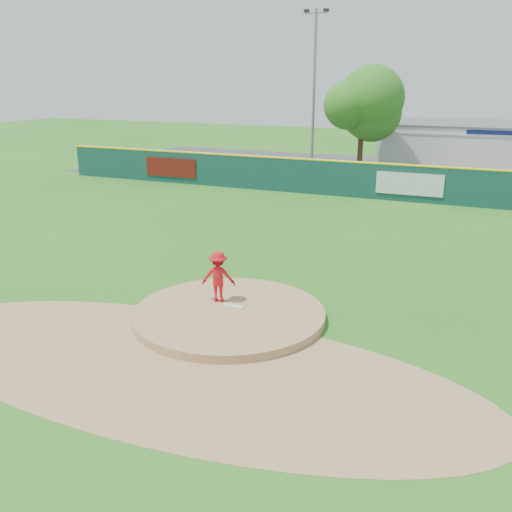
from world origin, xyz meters
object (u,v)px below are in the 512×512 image
at_px(pool_building_grp, 489,146).
at_px(playground_slide, 154,159).
at_px(van, 462,184).
at_px(deciduous_tree, 362,108).
at_px(pitcher, 218,277).
at_px(light_pole_left, 314,84).

xyz_separation_m(pool_building_grp, playground_slide, (-22.83, -9.44, -0.98)).
xyz_separation_m(van, deciduous_tree, (-6.87, 3.71, 3.94)).
distance_m(van, pool_building_grp, 10.81).
distance_m(pitcher, light_pole_left, 27.45).
bearing_deg(pool_building_grp, light_pole_left, -157.40).
relative_size(deciduous_tree, light_pole_left, 0.67).
height_order(pitcher, light_pole_left, light_pole_left).
bearing_deg(light_pole_left, deciduous_tree, -26.57).
relative_size(van, light_pole_left, 0.39).
bearing_deg(pitcher, van, -120.99).
bearing_deg(playground_slide, light_pole_left, 22.32).
xyz_separation_m(deciduous_tree, light_pole_left, (-4.00, 2.00, 1.50)).
bearing_deg(pitcher, pool_building_grp, -118.05).
height_order(van, deciduous_tree, deciduous_tree).
height_order(pool_building_grp, light_pole_left, light_pole_left).
distance_m(pitcher, playground_slide, 27.34).
height_order(van, playground_slide, playground_slide).
height_order(deciduous_tree, light_pole_left, light_pole_left).
height_order(van, pool_building_grp, pool_building_grp).
distance_m(playground_slide, light_pole_left, 12.88).
bearing_deg(light_pole_left, van, -27.70).
height_order(pitcher, deciduous_tree, deciduous_tree).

